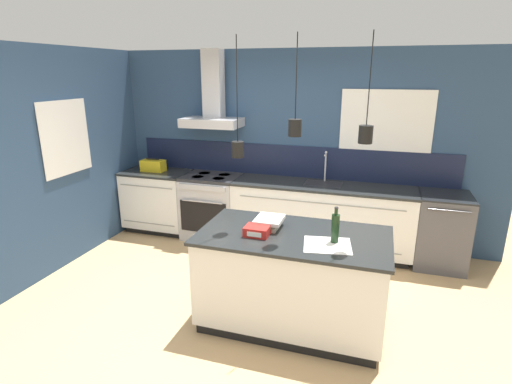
{
  "coord_description": "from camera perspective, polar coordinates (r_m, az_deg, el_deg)",
  "views": [
    {
      "loc": [
        1.2,
        -3.29,
        2.31
      ],
      "look_at": [
        -0.05,
        0.68,
        1.05
      ],
      "focal_mm": 28.0,
      "sensor_mm": 36.0,
      "label": 1
    }
  ],
  "objects": [
    {
      "name": "dishwasher",
      "position": [
        5.37,
        24.94,
        -4.99
      ],
      "size": [
        0.59,
        0.65,
        0.91
      ],
      "color": "#4C4C51",
      "rests_on": "ground_plane"
    },
    {
      "name": "ground_plane",
      "position": [
        4.19,
        -2.27,
        -16.57
      ],
      "size": [
        16.0,
        16.0,
        0.0
      ],
      "primitive_type": "plane",
      "color": "tan",
      "rests_on": "ground"
    },
    {
      "name": "paper_pile",
      "position": [
        3.43,
        10.16,
        -7.49
      ],
      "size": [
        0.44,
        0.4,
        0.01
      ],
      "color": "silver",
      "rests_on": "kitchen_island"
    },
    {
      "name": "wall_left",
      "position": [
        5.48,
        -24.53,
        4.77
      ],
      "size": [
        0.08,
        3.8,
        2.6
      ],
      "color": "navy",
      "rests_on": "ground_plane"
    },
    {
      "name": "red_supply_box",
      "position": [
        3.56,
        0.15,
        -5.58
      ],
      "size": [
        0.22,
        0.18,
        0.08
      ],
      "color": "red",
      "rests_on": "kitchen_island"
    },
    {
      "name": "bottle_on_island",
      "position": [
        3.45,
        11.25,
        -5.04
      ],
      "size": [
        0.07,
        0.07,
        0.32
      ],
      "color": "#193319",
      "rests_on": "kitchen_island"
    },
    {
      "name": "counter_run_sink",
      "position": [
        5.35,
        9.27,
        -3.57
      ],
      "size": [
        2.35,
        0.64,
        1.32
      ],
      "color": "black",
      "rests_on": "ground_plane"
    },
    {
      "name": "wall_back",
      "position": [
        5.52,
        3.95,
        6.86
      ],
      "size": [
        5.6,
        2.2,
        2.6
      ],
      "color": "navy",
      "rests_on": "ground_plane"
    },
    {
      "name": "kitchen_island",
      "position": [
        3.81,
        5.22,
        -12.25
      ],
      "size": [
        1.71,
        0.94,
        0.91
      ],
      "color": "black",
      "rests_on": "ground_plane"
    },
    {
      "name": "oven_range",
      "position": [
        5.76,
        -6.28,
        -2.05
      ],
      "size": [
        0.78,
        0.66,
        0.91
      ],
      "color": "#B5B5BA",
      "rests_on": "ground_plane"
    },
    {
      "name": "book_stack",
      "position": [
        3.73,
        1.82,
        -4.32
      ],
      "size": [
        0.25,
        0.32,
        0.1
      ],
      "color": "beige",
      "rests_on": "kitchen_island"
    },
    {
      "name": "counter_run_left",
      "position": [
        6.15,
        -13.69,
        -1.15
      ],
      "size": [
        0.97,
        0.64,
        0.91
      ],
      "color": "black",
      "rests_on": "ground_plane"
    },
    {
      "name": "yellow_toolbox",
      "position": [
        6.03,
        -14.48,
        3.68
      ],
      "size": [
        0.34,
        0.18,
        0.19
      ],
      "color": "gold",
      "rests_on": "counter_run_left"
    }
  ]
}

